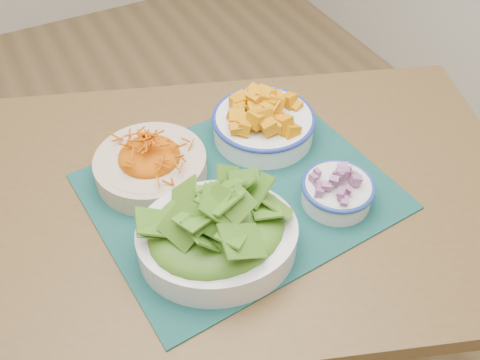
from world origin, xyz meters
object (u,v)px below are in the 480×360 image
(squash_bowl, at_px, (264,117))
(onion_bowl, at_px, (338,188))
(carrot_bowl, at_px, (150,161))
(table, at_px, (247,223))
(placemat, at_px, (240,191))
(lettuce_bowl, at_px, (217,229))

(squash_bowl, distance_m, onion_bowl, 0.24)
(carrot_bowl, bearing_deg, table, -37.33)
(table, bearing_deg, squash_bowl, 69.71)
(table, bearing_deg, placemat, -157.89)
(carrot_bowl, xyz_separation_m, squash_bowl, (0.26, 0.00, 0.01))
(carrot_bowl, height_order, onion_bowl, carrot_bowl)
(table, xyz_separation_m, carrot_bowl, (-0.16, 0.12, 0.15))
(placemat, xyz_separation_m, onion_bowl, (0.15, -0.11, 0.04))
(lettuce_bowl, bearing_deg, carrot_bowl, 117.12)
(carrot_bowl, distance_m, squash_bowl, 0.26)
(placemat, distance_m, carrot_bowl, 0.19)
(carrot_bowl, height_order, squash_bowl, squash_bowl)
(lettuce_bowl, relative_size, onion_bowl, 2.17)
(placemat, height_order, carrot_bowl, carrot_bowl)
(table, xyz_separation_m, lettuce_bowl, (-0.12, -0.11, 0.17))
(table, xyz_separation_m, onion_bowl, (0.14, -0.11, 0.15))
(squash_bowl, height_order, onion_bowl, squash_bowl)
(table, height_order, squash_bowl, squash_bowl)
(table, distance_m, placemat, 0.11)
(lettuce_bowl, height_order, onion_bowl, lettuce_bowl)
(placemat, height_order, squash_bowl, squash_bowl)
(table, relative_size, onion_bowl, 8.28)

